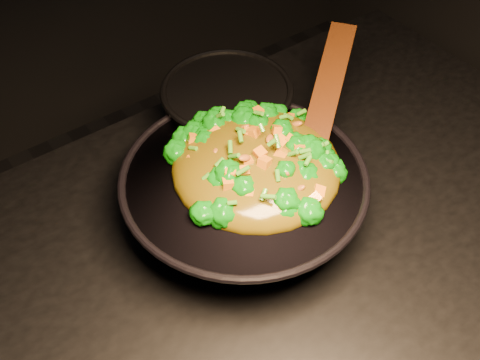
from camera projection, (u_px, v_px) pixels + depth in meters
wok at (244, 200)px, 0.94m from camera, size 0.48×0.48×0.10m
stir_fry at (257, 148)px, 0.88m from camera, size 0.33×0.33×0.09m
spatula at (325, 98)px, 0.96m from camera, size 0.24×0.20×0.11m
back_pot at (227, 115)px, 1.06m from camera, size 0.23×0.23×0.12m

